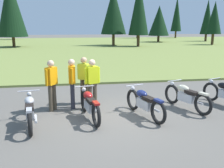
% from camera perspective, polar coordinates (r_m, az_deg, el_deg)
% --- Properties ---
extents(ground_plane, '(140.00, 140.00, 0.00)m').
position_cam_1_polar(ground_plane, '(7.83, 0.70, -7.42)').
color(ground_plane, '#605B54').
extents(grass_moorland, '(80.00, 44.00, 0.10)m').
position_cam_1_polar(grass_moorland, '(33.78, -6.98, 8.44)').
color(grass_moorland, olive).
rests_on(grass_moorland, ground).
extents(forest_treeline, '(45.31, 27.55, 8.95)m').
position_cam_1_polar(forest_treeline, '(40.06, -14.74, 15.12)').
color(forest_treeline, '#47331E').
rests_on(forest_treeline, ground).
extents(motorcycle_silver, '(0.65, 2.09, 0.88)m').
position_cam_1_polar(motorcycle_silver, '(7.40, -17.99, -5.74)').
color(motorcycle_silver, black).
rests_on(motorcycle_silver, ground).
extents(motorcycle_red, '(0.69, 2.08, 0.88)m').
position_cam_1_polar(motorcycle_red, '(7.61, -5.07, -4.60)').
color(motorcycle_red, black).
rests_on(motorcycle_red, ground).
extents(motorcycle_navy, '(0.84, 2.04, 0.88)m').
position_cam_1_polar(motorcycle_navy, '(7.82, 7.31, -4.18)').
color(motorcycle_navy, black).
rests_on(motorcycle_navy, ground).
extents(motorcycle_cream, '(0.91, 2.01, 0.88)m').
position_cam_1_polar(motorcycle_cream, '(8.79, 16.37, -2.66)').
color(motorcycle_cream, black).
rests_on(motorcycle_cream, ground).
extents(rider_near_row_end, '(0.46, 0.39, 1.67)m').
position_cam_1_polar(rider_near_row_end, '(8.97, -6.27, 1.47)').
color(rider_near_row_end, '#4C4233').
rests_on(rider_near_row_end, ground).
extents(rider_in_hivis_vest, '(0.52, 0.33, 1.67)m').
position_cam_1_polar(rider_in_hivis_vest, '(8.35, -4.46, 0.64)').
color(rider_in_hivis_vest, '#4C4233').
rests_on(rider_in_hivis_vest, ground).
extents(rider_with_back_turned, '(0.22, 0.55, 1.67)m').
position_cam_1_polar(rider_with_back_turned, '(8.50, -8.98, 0.74)').
color(rider_with_back_turned, '#2D2D38').
rests_on(rider_with_back_turned, ground).
extents(rider_checking_bike, '(0.39, 0.47, 1.67)m').
position_cam_1_polar(rider_checking_bike, '(8.38, -13.43, 0.36)').
color(rider_checking_bike, '#4C4233').
rests_on(rider_checking_bike, ground).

